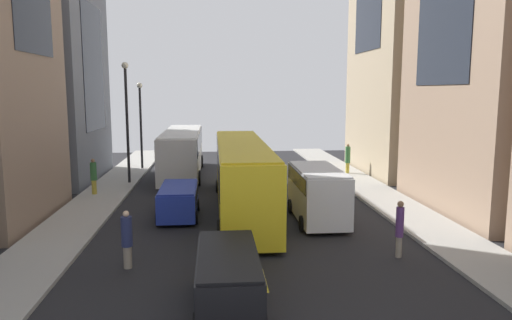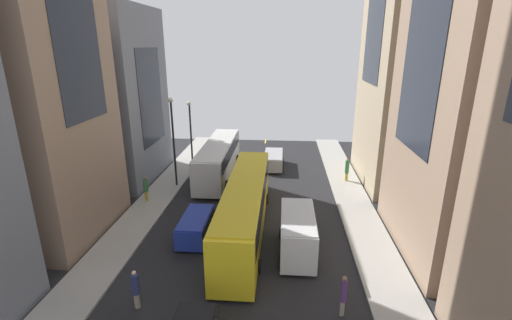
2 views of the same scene
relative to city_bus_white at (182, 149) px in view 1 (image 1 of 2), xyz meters
The scene contains 21 objects.
ground_plane 8.74m from the city_bus_white, 62.76° to the right, with size 43.18×43.18×0.00m, color black.
sidewalk_west 8.90m from the city_bus_white, 119.52° to the right, with size 2.83×44.00×0.15m, color #9E9B93.
sidewalk_east 14.37m from the city_bus_white, 32.07° to the right, with size 2.83×44.00×0.15m, color #9E9B93.
lane_stripe_1 20.63m from the city_bus_white, 79.07° to the right, with size 0.16×2.00×0.01m, color yellow.
lane_stripe_2 12.55m from the city_bus_white, 71.69° to the right, with size 0.16×2.00×0.01m, color yellow.
lane_stripe_3 5.52m from the city_bus_white, 40.81° to the right, with size 0.16×2.00×0.01m, color yellow.
lane_stripe_4 6.68m from the city_bus_white, 52.31° to the left, with size 0.16×2.00×0.01m, color yellow.
lane_stripe_5 14.13m from the city_bus_white, 73.84° to the left, with size 0.16×2.00×0.01m, color yellow.
building_west_2 12.26m from the city_bus_white, behind, with size 9.84×9.93×15.60m.
city_bus_white is the anchor object (origin of this frame).
streetcar_yellow 11.30m from the city_bus_white, 70.65° to the right, with size 2.70×14.82×3.59m.
delivery_van_white 14.99m from the city_bus_white, 61.18° to the right, with size 2.25×5.24×2.58m.
car_blue_0 11.87m from the city_bus_white, 87.40° to the right, with size 1.96×4.09×1.57m.
car_silver_1 6.16m from the city_bus_white, 29.52° to the left, with size 2.08×4.58×1.54m.
car_black_2 22.40m from the city_bus_white, 83.15° to the right, with size 1.89×4.46×1.72m.
pedestrian_crossing_mid 18.64m from the city_bus_white, 92.39° to the right, with size 0.39×0.39×2.08m.
pedestrian_walking_far 12.26m from the city_bus_white, ahead, with size 0.37×0.37×2.18m.
pedestrian_crossing_near 8.21m from the city_bus_white, 125.95° to the right, with size 0.38×0.38×2.12m.
pedestrian_waiting_curb 20.58m from the city_bus_white, 63.42° to the right, with size 0.29×0.29×2.17m.
streetlamp_near 4.98m from the city_bus_white, 139.48° to the left, with size 0.44×0.44×6.72m.
streetlamp_far 5.39m from the city_bus_white, 137.97° to the right, with size 0.44×0.44×7.93m.
Camera 1 is at (-1.58, -27.62, 6.22)m, focal length 33.58 mm.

